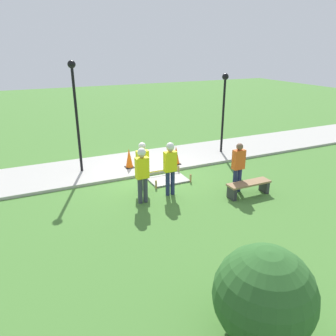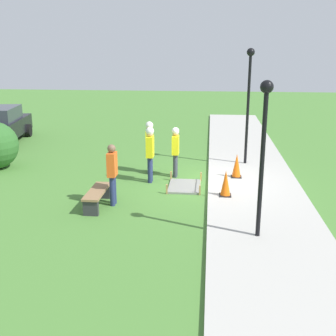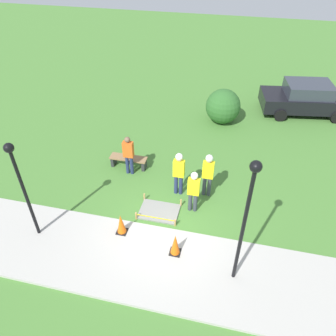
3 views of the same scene
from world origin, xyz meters
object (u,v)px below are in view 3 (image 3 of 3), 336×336
worker_trainee (179,170)px  bystander_in_orange_shirt (129,153)px  parked_car_black (306,98)px  worker_assistant (194,189)px  traffic_cone_far_patch (175,244)px  traffic_cone_near_patch (121,224)px  lamppost_near (247,210)px  park_bench (129,160)px  lamppost_far (19,178)px  worker_supervisor (208,172)px

worker_trainee → bystander_in_orange_shirt: 2.27m
bystander_in_orange_shirt → parked_car_black: bystander_in_orange_shirt is taller
worker_assistant → traffic_cone_far_patch: bearing=-95.2°
traffic_cone_near_patch → lamppost_near: 4.40m
traffic_cone_near_patch → parked_car_black: size_ratio=0.16×
traffic_cone_near_patch → traffic_cone_far_patch: bearing=-12.5°
park_bench → lamppost_near: 6.79m
traffic_cone_near_patch → lamppost_far: 3.32m
traffic_cone_near_patch → lamppost_far: bearing=-166.1°
lamppost_far → park_bench: bearing=68.0°
traffic_cone_near_patch → worker_assistant: 2.66m
bystander_in_orange_shirt → worker_trainee: bearing=-18.9°
worker_supervisor → worker_trainee: 1.04m
lamppost_near → parked_car_black: lamppost_near is taller
traffic_cone_far_patch → worker_supervisor: bearing=79.6°
traffic_cone_far_patch → park_bench: traffic_cone_far_patch is taller
lamppost_near → parked_car_black: bearing=75.6°
worker_assistant → parked_car_black: bearing=62.5°
lamppost_near → lamppost_far: 6.30m
parked_car_black → bystander_in_orange_shirt: bearing=-144.9°
park_bench → worker_supervisor: (3.35, -0.97, 0.76)m
traffic_cone_far_patch → park_bench: (-2.81, 3.92, -0.17)m
worker_supervisor → parked_car_black: 8.59m
traffic_cone_near_patch → worker_supervisor: (2.41, 2.53, 0.61)m
park_bench → lamppost_near: (4.61, -4.35, 2.44)m
lamppost_near → worker_assistant: bearing=123.3°
worker_trainee → traffic_cone_far_patch: bearing=-80.1°
worker_supervisor → bystander_in_orange_shirt: 3.22m
park_bench → worker_trainee: (2.33, -1.14, 0.76)m
worker_trainee → lamppost_near: 4.28m
traffic_cone_far_patch → bystander_in_orange_shirt: size_ratio=0.46×
parked_car_black → worker_supervisor: bearing=-127.2°
bystander_in_orange_shirt → parked_car_black: size_ratio=0.36×
bystander_in_orange_shirt → traffic_cone_near_patch: bearing=-76.2°
lamppost_near → lamppost_far: size_ratio=1.18×
park_bench → lamppost_far: lamppost_far is taller
park_bench → bystander_in_orange_shirt: size_ratio=0.89×
bystander_in_orange_shirt → lamppost_far: 4.43m
lamppost_far → parked_car_black: lamppost_far is taller
traffic_cone_near_patch → park_bench: (-0.95, 3.51, -0.15)m
worker_supervisor → traffic_cone_near_patch: bearing=-133.5°
traffic_cone_near_patch → traffic_cone_far_patch: (1.86, -0.41, 0.01)m
worker_supervisor → parked_car_black: bearing=61.7°
worker_assistant → bystander_in_orange_shirt: size_ratio=0.99×
park_bench → parked_car_black: (7.42, 6.59, 0.50)m
traffic_cone_far_patch → park_bench: bearing=125.6°
traffic_cone_far_patch → parked_car_black: bearing=66.3°
bystander_in_orange_shirt → worker_supervisor: bearing=-10.2°
traffic_cone_far_patch → lamppost_near: size_ratio=0.19×
traffic_cone_far_patch → lamppost_far: size_ratio=0.23×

